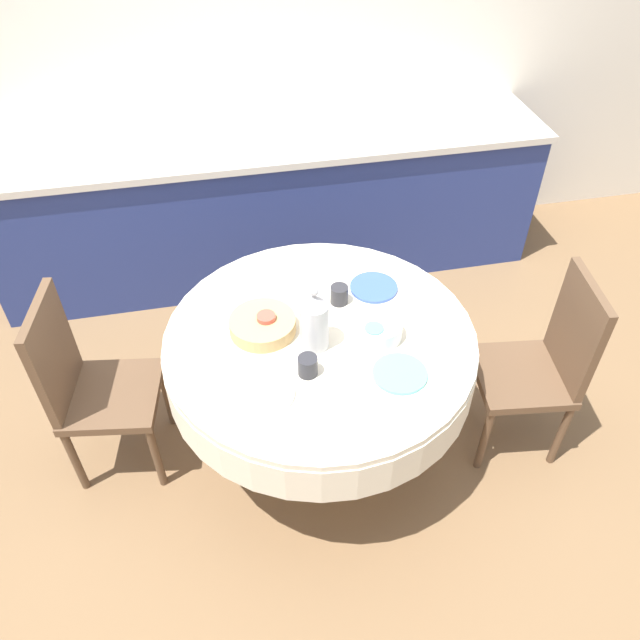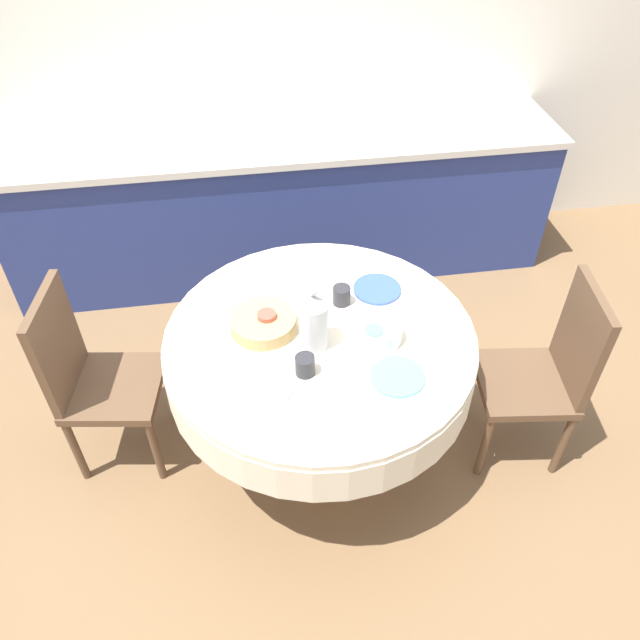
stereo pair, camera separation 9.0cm
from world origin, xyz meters
name	(u,v)px [view 2 (the right image)]	position (x,y,z in m)	size (l,w,h in m)	color
ground_plane	(320,444)	(0.00, 0.00, 0.00)	(12.00, 12.00, 0.00)	brown
wall_back	(270,40)	(0.00, 1.81, 1.30)	(7.00, 0.05, 2.60)	silver
kitchen_counter	(283,204)	(0.00, 1.48, 0.44)	(3.24, 0.64, 0.88)	navy
dining_table	(320,356)	(0.00, 0.00, 0.62)	(1.28, 1.28, 0.74)	brown
chair_left	(547,369)	(0.98, -0.13, 0.51)	(0.45, 0.45, 0.93)	brown
chair_right	(91,374)	(-0.98, 0.15, 0.51)	(0.46, 0.46, 0.93)	brown
plate_near_left	(263,391)	(-0.26, -0.27, 0.75)	(0.21, 0.21, 0.01)	white
cup_near_left	(305,365)	(-0.09, -0.20, 0.78)	(0.08, 0.08, 0.08)	#28282D
plate_near_right	(397,377)	(0.25, -0.28, 0.75)	(0.21, 0.21, 0.01)	#60BCB7
cup_near_right	(373,337)	(0.20, -0.09, 0.78)	(0.08, 0.08, 0.08)	#5BA39E
plate_far_left	(242,305)	(-0.30, 0.22, 0.75)	(0.21, 0.21, 0.01)	white
cup_far_left	(267,321)	(-0.21, 0.07, 0.78)	(0.08, 0.08, 0.08)	#CC4C3D
plate_far_right	(377,289)	(0.29, 0.24, 0.75)	(0.21, 0.21, 0.01)	#3856AD
cup_far_right	(342,295)	(0.12, 0.18, 0.78)	(0.08, 0.08, 0.08)	#28282D
coffee_carafe	(314,321)	(-0.03, -0.05, 0.87)	(0.12, 0.12, 0.29)	#B2B2B7
bread_basket	(263,323)	(-0.22, 0.07, 0.77)	(0.27, 0.27, 0.06)	tan
fruit_bowl	(379,331)	(0.23, -0.06, 0.78)	(0.19, 0.19, 0.08)	silver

